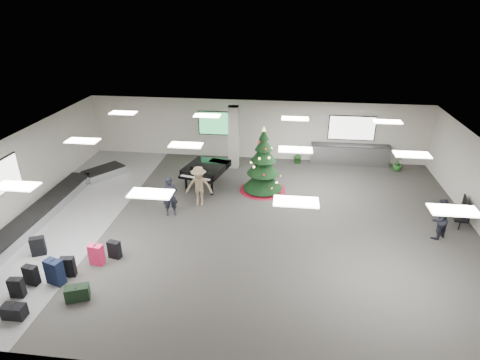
# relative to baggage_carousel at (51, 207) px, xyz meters

# --- Properties ---
(ground) EXTENTS (18.00, 18.00, 0.00)m
(ground) POSITION_rel_baggage_carousel_xyz_m (7.84, 0.08, -0.21)
(ground) COLOR #312F2D
(ground) RESTS_ON ground
(room_envelope) EXTENTS (18.02, 14.02, 3.21)m
(room_envelope) POSITION_rel_baggage_carousel_xyz_m (7.46, 0.75, 2.12)
(room_envelope) COLOR beige
(room_envelope) RESTS_ON ground
(baggage_carousel) EXTENTS (2.28, 9.71, 0.43)m
(baggage_carousel) POSITION_rel_baggage_carousel_xyz_m (0.00, 0.00, 0.00)
(baggage_carousel) COLOR silver
(baggage_carousel) RESTS_ON ground
(service_counter) EXTENTS (4.05, 0.65, 1.08)m
(service_counter) POSITION_rel_baggage_carousel_xyz_m (12.84, 6.73, 0.33)
(service_counter) COLOR silver
(service_counter) RESTS_ON ground
(suitcase_0) EXTENTS (0.43, 0.27, 0.65)m
(suitcase_0) POSITION_rel_baggage_carousel_xyz_m (1.84, -4.96, 0.10)
(suitcase_0) COLOR black
(suitcase_0) RESTS_ON ground
(suitcase_1) EXTENTS (0.47, 0.30, 0.70)m
(suitcase_1) POSITION_rel_baggage_carousel_xyz_m (2.84, -3.86, 0.13)
(suitcase_1) COLOR black
(suitcase_1) RESTS_ON ground
(pink_suitcase) EXTENTS (0.49, 0.31, 0.74)m
(pink_suitcase) POSITION_rel_baggage_carousel_xyz_m (3.47, -3.16, 0.15)
(pink_suitcase) COLOR #F41F54
(pink_suitcase) RESTS_ON ground
(suitcase_3) EXTENTS (0.46, 0.31, 0.65)m
(suitcase_3) POSITION_rel_baggage_carousel_xyz_m (3.90, -2.74, 0.10)
(suitcase_3) COLOR black
(suitcase_3) RESTS_ON ground
(navy_suitcase) EXTENTS (0.60, 0.46, 0.85)m
(navy_suitcase) POSITION_rel_baggage_carousel_xyz_m (2.63, -4.24, 0.20)
(navy_suitcase) COLOR black
(navy_suitcase) RESTS_ON ground
(suitcase_5) EXTENTS (0.46, 0.30, 0.67)m
(suitcase_5) POSITION_rel_baggage_carousel_xyz_m (1.92, -4.37, 0.11)
(suitcase_5) COLOR black
(suitcase_5) RESTS_ON ground
(green_duffel) EXTENTS (0.75, 0.56, 0.47)m
(green_duffel) POSITION_rel_baggage_carousel_xyz_m (3.65, -4.86, 0.01)
(green_duffel) COLOR black
(green_duffel) RESTS_ON ground
(suitcase_8) EXTENTS (0.53, 0.43, 0.70)m
(suitcase_8) POSITION_rel_baggage_carousel_xyz_m (1.24, -2.90, 0.13)
(suitcase_8) COLOR black
(suitcase_8) RESTS_ON ground
(black_duffel) EXTENTS (0.63, 0.35, 0.43)m
(black_duffel) POSITION_rel_baggage_carousel_xyz_m (2.27, -5.77, -0.01)
(black_duffel) COLOR black
(black_duffel) RESTS_ON ground
(christmas_tree) EXTENTS (2.13, 2.13, 3.04)m
(christmas_tree) POSITION_rel_baggage_carousel_xyz_m (8.53, 3.08, 0.83)
(christmas_tree) COLOR maroon
(christmas_tree) RESTS_ON ground
(grand_piano) EXTENTS (2.10, 2.48, 1.23)m
(grand_piano) POSITION_rel_baggage_carousel_xyz_m (5.85, 3.15, 0.66)
(grand_piano) COLOR black
(grand_piano) RESTS_ON ground
(bench) EXTENTS (0.79, 1.55, 0.94)m
(bench) POSITION_rel_baggage_carousel_xyz_m (16.42, 1.13, 0.32)
(bench) COLOR black
(bench) RESTS_ON ground
(traveler_a) EXTENTS (0.70, 0.58, 1.66)m
(traveler_a) POSITION_rel_baggage_carousel_xyz_m (5.00, 0.35, 0.62)
(traveler_a) COLOR black
(traveler_a) RESTS_ON ground
(traveler_b) EXTENTS (1.18, 0.73, 1.76)m
(traveler_b) POSITION_rel_baggage_carousel_xyz_m (5.96, 1.33, 0.67)
(traveler_b) COLOR #826E50
(traveler_b) RESTS_ON ground
(traveler_bench) EXTENTS (0.96, 0.94, 1.57)m
(traveler_bench) POSITION_rel_baggage_carousel_xyz_m (15.14, -0.12, 0.57)
(traveler_bench) COLOR black
(traveler_bench) RESTS_ON ground
(potted_plant_left) EXTENTS (0.65, 0.65, 0.92)m
(potted_plant_left) POSITION_rel_baggage_carousel_xyz_m (10.18, 6.56, 0.25)
(potted_plant_left) COLOR #16461D
(potted_plant_left) RESTS_ON ground
(potted_plant_right) EXTENTS (0.63, 0.63, 0.80)m
(potted_plant_right) POSITION_rel_baggage_carousel_xyz_m (15.17, 6.16, 0.19)
(potted_plant_right) COLOR #16461D
(potted_plant_right) RESTS_ON ground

